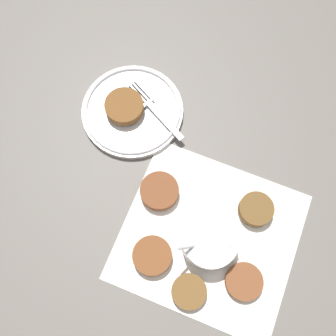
{
  "coord_description": "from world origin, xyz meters",
  "views": [
    {
      "loc": [
        -0.05,
        -0.11,
        0.74
      ],
      "look_at": [
        -0.1,
        0.13,
        0.02
      ],
      "focal_mm": 42.0,
      "sensor_mm": 36.0,
      "label": 1
    }
  ],
  "objects_px": {
    "serving_plate": "(132,110)",
    "fork": "(150,104)",
    "sauce_bowl": "(208,243)",
    "fritter_on_plate": "(124,107)"
  },
  "relations": [
    {
      "from": "fritter_on_plate",
      "to": "sauce_bowl",
      "type": "bearing_deg",
      "value": -48.34
    },
    {
      "from": "serving_plate",
      "to": "sauce_bowl",
      "type": "bearing_deg",
      "value": -50.83
    },
    {
      "from": "fritter_on_plate",
      "to": "fork",
      "type": "distance_m",
      "value": 0.05
    },
    {
      "from": "serving_plate",
      "to": "fritter_on_plate",
      "type": "bearing_deg",
      "value": -164.86
    },
    {
      "from": "fritter_on_plate",
      "to": "fork",
      "type": "bearing_deg",
      "value": 22.25
    },
    {
      "from": "serving_plate",
      "to": "fork",
      "type": "height_order",
      "value": "fork"
    },
    {
      "from": "serving_plate",
      "to": "fork",
      "type": "relative_size",
      "value": 1.47
    },
    {
      "from": "sauce_bowl",
      "to": "serving_plate",
      "type": "distance_m",
      "value": 0.31
    },
    {
      "from": "sauce_bowl",
      "to": "fritter_on_plate",
      "type": "bearing_deg",
      "value": 131.66
    },
    {
      "from": "fritter_on_plate",
      "to": "fork",
      "type": "relative_size",
      "value": 0.55
    }
  ]
}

